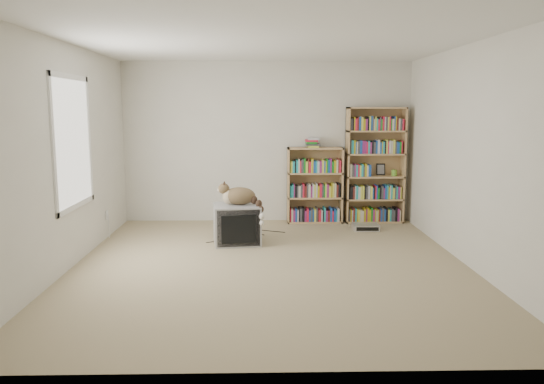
{
  "coord_description": "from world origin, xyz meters",
  "views": [
    {
      "loc": [
        -0.12,
        -5.87,
        1.77
      ],
      "look_at": [
        0.04,
        1.0,
        0.69
      ],
      "focal_mm": 35.0,
      "sensor_mm": 36.0,
      "label": 1
    }
  ],
  "objects_px": {
    "cat": "(243,199)",
    "bookcase_tall": "(375,168)",
    "crt_tv": "(237,224)",
    "dvd_player": "(366,227)",
    "bookcase_short": "(315,188)"
  },
  "relations": [
    {
      "from": "bookcase_tall",
      "to": "bookcase_short",
      "type": "relative_size",
      "value": 1.52
    },
    {
      "from": "crt_tv",
      "to": "cat",
      "type": "distance_m",
      "value": 0.36
    },
    {
      "from": "crt_tv",
      "to": "bookcase_short",
      "type": "height_order",
      "value": "bookcase_short"
    },
    {
      "from": "cat",
      "to": "dvd_player",
      "type": "xyz_separation_m",
      "value": [
        1.79,
        0.76,
        -0.56
      ]
    },
    {
      "from": "crt_tv",
      "to": "dvd_player",
      "type": "xyz_separation_m",
      "value": [
        1.87,
        0.74,
        -0.22
      ]
    },
    {
      "from": "crt_tv",
      "to": "dvd_player",
      "type": "distance_m",
      "value": 2.02
    },
    {
      "from": "bookcase_tall",
      "to": "bookcase_short",
      "type": "distance_m",
      "value": 0.99
    },
    {
      "from": "crt_tv",
      "to": "dvd_player",
      "type": "relative_size",
      "value": 1.75
    },
    {
      "from": "cat",
      "to": "bookcase_tall",
      "type": "xyz_separation_m",
      "value": [
        2.03,
        1.35,
        0.25
      ]
    },
    {
      "from": "cat",
      "to": "dvd_player",
      "type": "bearing_deg",
      "value": 22.54
    },
    {
      "from": "dvd_player",
      "to": "bookcase_short",
      "type": "bearing_deg",
      "value": 140.91
    },
    {
      "from": "bookcase_tall",
      "to": "dvd_player",
      "type": "height_order",
      "value": "bookcase_tall"
    },
    {
      "from": "bookcase_short",
      "to": "dvd_player",
      "type": "xyz_separation_m",
      "value": [
        0.7,
        -0.59,
        -0.5
      ]
    },
    {
      "from": "cat",
      "to": "bookcase_tall",
      "type": "bearing_deg",
      "value": 33.27
    },
    {
      "from": "bookcase_tall",
      "to": "dvd_player",
      "type": "distance_m",
      "value": 1.03
    }
  ]
}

